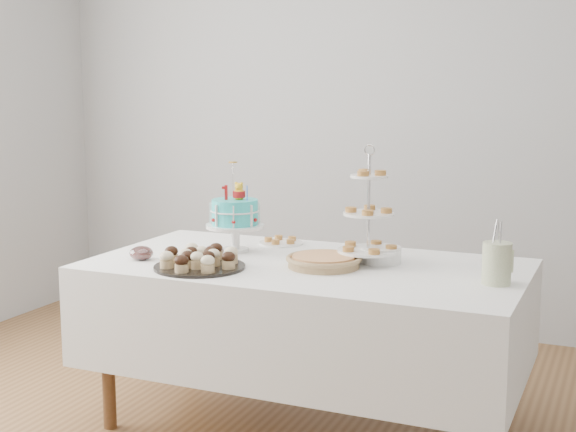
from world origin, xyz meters
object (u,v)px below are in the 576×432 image
at_px(pie, 324,260).
at_px(pastry_plate, 281,241).
at_px(tiered_stand, 369,214).
at_px(jam_bowl_a, 141,253).
at_px(birthday_cake, 235,227).
at_px(cupcake_tray, 199,258).
at_px(plate_stack, 381,255).
at_px(jam_bowl_b, 214,251).
at_px(utensil_pitcher, 497,262).
at_px(table, 306,312).

bearing_deg(pie, pastry_plate, 133.53).
relative_size(tiered_stand, jam_bowl_a, 4.94).
distance_m(birthday_cake, tiered_stand, 0.67).
distance_m(cupcake_tray, plate_stack, 0.81).
bearing_deg(cupcake_tray, tiered_stand, 30.93).
xyz_separation_m(birthday_cake, pie, (0.51, -0.15, -0.09)).
bearing_deg(plate_stack, jam_bowl_b, -166.15).
distance_m(cupcake_tray, jam_bowl_a, 0.33).
xyz_separation_m(pie, utensil_pitcher, (0.74, -0.01, 0.06)).
xyz_separation_m(birthday_cake, plate_stack, (0.71, 0.04, -0.08)).
bearing_deg(jam_bowl_b, jam_bowl_a, -144.64).
xyz_separation_m(plate_stack, utensil_pitcher, (0.54, -0.20, 0.06)).
height_order(table, jam_bowl_b, jam_bowl_b).
bearing_deg(utensil_pitcher, pie, -178.06).
bearing_deg(jam_bowl_b, tiered_stand, 11.62).
bearing_deg(tiered_stand, jam_bowl_b, -168.38).
xyz_separation_m(tiered_stand, jam_bowl_b, (-0.70, -0.14, -0.20)).
bearing_deg(plate_stack, tiered_stand, -139.33).
height_order(table, cupcake_tray, cupcake_tray).
height_order(cupcake_tray, jam_bowl_a, cupcake_tray).
bearing_deg(plate_stack, table, -154.50).
bearing_deg(birthday_cake, tiered_stand, -24.07).
bearing_deg(pastry_plate, jam_bowl_a, -126.17).
bearing_deg(plate_stack, pie, -136.85).
height_order(tiered_stand, plate_stack, tiered_stand).
bearing_deg(utensil_pitcher, birthday_cake, 175.45).
bearing_deg(pastry_plate, pie, -46.47).
bearing_deg(tiered_stand, birthday_cake, 179.76).
distance_m(jam_bowl_a, jam_bowl_b, 0.33).
height_order(table, jam_bowl_a, jam_bowl_a).
height_order(pastry_plate, jam_bowl_a, jam_bowl_a).
bearing_deg(tiered_stand, table, -157.88).
distance_m(table, plate_stack, 0.42).
bearing_deg(tiered_stand, plate_stack, 40.67).
bearing_deg(cupcake_tray, plate_stack, 31.67).
bearing_deg(pie, tiered_stand, 43.86).
height_order(birthday_cake, jam_bowl_b, birthday_cake).
distance_m(cupcake_tray, pie, 0.54).
bearing_deg(utensil_pitcher, pastry_plate, 162.56).
distance_m(table, pastry_plate, 0.52).
relative_size(jam_bowl_a, utensil_pitcher, 0.42).
xyz_separation_m(table, pastry_plate, (-0.28, 0.36, 0.24)).
relative_size(table, pie, 5.79).
bearing_deg(jam_bowl_b, cupcake_tray, -76.04).
xyz_separation_m(pastry_plate, jam_bowl_b, (-0.16, -0.40, 0.01)).
bearing_deg(birthday_cake, pie, -40.28).
bearing_deg(table, pastry_plate, 128.26).
height_order(plate_stack, pastry_plate, plate_stack).
bearing_deg(pie, cupcake_tray, -154.14).
distance_m(table, birthday_cake, 0.55).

